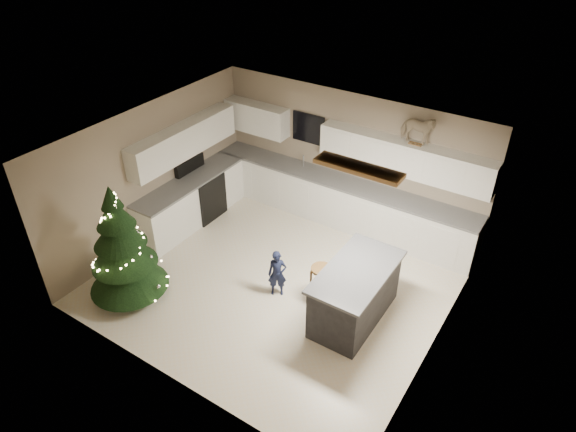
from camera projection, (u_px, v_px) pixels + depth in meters
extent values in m
plane|color=beige|center=(277.00, 281.00, 8.87)|extent=(5.50, 5.50, 0.00)
cube|color=gray|center=(349.00, 158.00, 9.89)|extent=(5.50, 0.02, 2.60)
cube|color=gray|center=(164.00, 312.00, 6.40)|extent=(5.50, 0.02, 2.60)
cube|color=gray|center=(152.00, 173.00, 9.39)|extent=(0.02, 5.00, 2.60)
cube|color=gray|center=(445.00, 281.00, 6.90)|extent=(0.02, 5.00, 2.60)
cube|color=silver|center=(275.00, 144.00, 7.42)|extent=(5.50, 5.00, 0.02)
cube|color=brown|center=(358.00, 168.00, 6.93)|extent=(1.25, 0.32, 0.06)
cube|color=white|center=(358.00, 170.00, 6.95)|extent=(1.15, 0.24, 0.02)
cube|color=white|center=(339.00, 202.00, 10.15)|extent=(5.48, 0.60, 0.90)
cube|color=white|center=(191.00, 202.00, 10.15)|extent=(0.60, 2.60, 0.90)
cube|color=slate|center=(340.00, 181.00, 9.88)|extent=(5.48, 0.62, 0.04)
cube|color=slate|center=(189.00, 181.00, 9.88)|extent=(0.62, 2.60, 0.04)
cube|color=white|center=(257.00, 118.00, 10.47)|extent=(1.40, 0.35, 0.60)
cube|color=white|center=(404.00, 158.00, 9.02)|extent=(3.20, 0.35, 0.60)
cube|color=white|center=(184.00, 141.00, 9.59)|extent=(0.35, 2.60, 0.60)
cube|color=black|center=(308.00, 128.00, 10.05)|extent=(0.70, 0.04, 0.60)
cube|color=#99999E|center=(301.00, 170.00, 10.31)|extent=(0.55, 0.40, 0.06)
cylinder|color=#99999E|center=(303.00, 161.00, 10.29)|extent=(0.03, 0.03, 0.24)
cube|color=black|center=(202.00, 196.00, 10.35)|extent=(0.64, 0.75, 0.90)
cube|color=black|center=(190.00, 166.00, 10.12)|extent=(0.10, 0.75, 0.30)
cube|color=black|center=(355.00, 295.00, 7.91)|extent=(0.80, 1.60, 0.90)
cube|color=#38383E|center=(357.00, 271.00, 7.64)|extent=(0.90, 1.70, 0.05)
cylinder|color=brown|center=(322.00, 269.00, 8.14)|extent=(0.34, 0.34, 0.04)
cylinder|color=brown|center=(311.00, 286.00, 8.30)|extent=(0.04, 0.04, 0.61)
cylinder|color=brown|center=(324.00, 291.00, 8.19)|extent=(0.04, 0.04, 0.61)
cylinder|color=brown|center=(318.00, 278.00, 8.47)|extent=(0.04, 0.04, 0.61)
cylinder|color=brown|center=(331.00, 283.00, 8.36)|extent=(0.04, 0.04, 0.61)
cube|color=brown|center=(321.00, 289.00, 8.39)|extent=(0.26, 0.03, 0.03)
cylinder|color=#3F2816|center=(131.00, 287.00, 8.52)|extent=(0.11, 0.11, 0.28)
cone|color=black|center=(127.00, 270.00, 8.31)|extent=(1.27, 1.27, 0.65)
cone|color=black|center=(122.00, 250.00, 8.07)|extent=(1.04, 1.04, 0.56)
cone|color=black|center=(118.00, 230.00, 7.87)|extent=(0.82, 0.82, 0.51)
cone|color=black|center=(114.00, 213.00, 7.69)|extent=(0.60, 0.60, 0.47)
cone|color=black|center=(110.00, 197.00, 7.53)|extent=(0.34, 0.34, 0.37)
sphere|color=#FFD88C|center=(159.00, 298.00, 8.16)|extent=(0.03, 0.03, 0.03)
sphere|color=#FFD88C|center=(165.00, 289.00, 8.29)|extent=(0.03, 0.03, 0.03)
sphere|color=#FFD88C|center=(168.00, 280.00, 8.43)|extent=(0.03, 0.03, 0.03)
sphere|color=#FFD88C|center=(167.00, 271.00, 8.55)|extent=(0.03, 0.03, 0.03)
sphere|color=#FFD88C|center=(163.00, 263.00, 8.66)|extent=(0.03, 0.03, 0.03)
sphere|color=#FFD88C|center=(157.00, 257.00, 8.74)|extent=(0.03, 0.03, 0.03)
sphere|color=#FFD88C|center=(149.00, 252.00, 8.79)|extent=(0.03, 0.03, 0.03)
sphere|color=#FFD88C|center=(139.00, 250.00, 8.79)|extent=(0.03, 0.03, 0.03)
sphere|color=#FFD88C|center=(129.00, 249.00, 8.76)|extent=(0.03, 0.03, 0.03)
sphere|color=#FFD88C|center=(119.00, 249.00, 8.68)|extent=(0.03, 0.03, 0.03)
sphere|color=#FFD88C|center=(110.00, 251.00, 8.58)|extent=(0.03, 0.03, 0.03)
sphere|color=#FFD88C|center=(102.00, 254.00, 8.45)|extent=(0.03, 0.03, 0.03)
sphere|color=#FFD88C|center=(96.00, 258.00, 8.31)|extent=(0.03, 0.03, 0.03)
sphere|color=#FFD88C|center=(93.00, 262.00, 8.17)|extent=(0.03, 0.03, 0.03)
sphere|color=#FFD88C|center=(93.00, 266.00, 8.03)|extent=(0.03, 0.03, 0.03)
sphere|color=#FFD88C|center=(95.00, 268.00, 7.92)|extent=(0.03, 0.03, 0.03)
sphere|color=#FFD88C|center=(100.00, 270.00, 7.83)|extent=(0.03, 0.03, 0.03)
sphere|color=#FFD88C|center=(106.00, 270.00, 7.77)|extent=(0.03, 0.03, 0.03)
sphere|color=#FFD88C|center=(114.00, 269.00, 7.74)|extent=(0.03, 0.03, 0.03)
sphere|color=#FFD88C|center=(122.00, 266.00, 7.74)|extent=(0.03, 0.03, 0.03)
sphere|color=#FFD88C|center=(129.00, 262.00, 7.76)|extent=(0.03, 0.03, 0.03)
sphere|color=#FFD88C|center=(136.00, 256.00, 7.81)|extent=(0.03, 0.03, 0.03)
sphere|color=#FFD88C|center=(140.00, 250.00, 7.88)|extent=(0.03, 0.03, 0.03)
sphere|color=#FFD88C|center=(143.00, 244.00, 7.95)|extent=(0.03, 0.03, 0.03)
sphere|color=#FFD88C|center=(143.00, 238.00, 8.01)|extent=(0.03, 0.03, 0.03)
sphere|color=#FFD88C|center=(142.00, 233.00, 8.07)|extent=(0.03, 0.03, 0.03)
sphere|color=#FFD88C|center=(139.00, 228.00, 8.11)|extent=(0.03, 0.03, 0.03)
sphere|color=#FFD88C|center=(134.00, 224.00, 8.13)|extent=(0.03, 0.03, 0.03)
sphere|color=#FFD88C|center=(128.00, 222.00, 8.13)|extent=(0.03, 0.03, 0.03)
sphere|color=#FFD88C|center=(122.00, 220.00, 8.11)|extent=(0.03, 0.03, 0.03)
sphere|color=#FFD88C|center=(117.00, 219.00, 8.07)|extent=(0.03, 0.03, 0.03)
sphere|color=#FFD88C|center=(111.00, 219.00, 8.01)|extent=(0.03, 0.03, 0.03)
sphere|color=#FFD88C|center=(107.00, 219.00, 7.94)|extent=(0.03, 0.03, 0.03)
sphere|color=#FFD88C|center=(103.00, 219.00, 7.86)|extent=(0.03, 0.03, 0.03)
sphere|color=#FFD88C|center=(101.00, 220.00, 7.78)|extent=(0.03, 0.03, 0.03)
sphere|color=#FFD88C|center=(101.00, 220.00, 7.71)|extent=(0.03, 0.03, 0.03)
sphere|color=#FFD88C|center=(101.00, 220.00, 7.64)|extent=(0.03, 0.03, 0.03)
sphere|color=#FFD88C|center=(103.00, 219.00, 7.59)|extent=(0.03, 0.03, 0.03)
sphere|color=#FFD88C|center=(105.00, 218.00, 7.56)|extent=(0.03, 0.03, 0.03)
sphere|color=#FFD88C|center=(108.00, 216.00, 7.53)|extent=(0.03, 0.03, 0.03)
sphere|color=#FFD88C|center=(111.00, 214.00, 7.52)|extent=(0.03, 0.03, 0.03)
sphere|color=#FFD88C|center=(113.00, 211.00, 7.52)|extent=(0.03, 0.03, 0.03)
sphere|color=#FFD88C|center=(115.00, 208.00, 7.52)|extent=(0.03, 0.03, 0.03)
sphere|color=#FFD88C|center=(116.00, 204.00, 7.53)|extent=(0.03, 0.03, 0.03)
sphere|color=#FFD88C|center=(117.00, 201.00, 7.54)|extent=(0.03, 0.03, 0.03)
sphere|color=#FFD88C|center=(116.00, 198.00, 7.54)|extent=(0.03, 0.03, 0.03)
sphere|color=#FFD88C|center=(115.00, 195.00, 7.53)|extent=(0.03, 0.03, 0.03)
sphere|color=#FFD88C|center=(114.00, 192.00, 7.52)|extent=(0.03, 0.03, 0.03)
sphere|color=silver|center=(154.00, 291.00, 8.14)|extent=(0.07, 0.07, 0.07)
sphere|color=silver|center=(134.00, 252.00, 8.75)|extent=(0.07, 0.07, 0.07)
sphere|color=silver|center=(97.00, 277.00, 8.00)|extent=(0.07, 0.07, 0.07)
sphere|color=silver|center=(148.00, 262.00, 8.08)|extent=(0.07, 0.07, 0.07)
sphere|color=silver|center=(120.00, 238.00, 8.38)|extent=(0.07, 0.07, 0.07)
sphere|color=silver|center=(105.00, 254.00, 7.78)|extent=(0.07, 0.07, 0.07)
sphere|color=silver|center=(137.00, 236.00, 7.94)|extent=(0.07, 0.07, 0.07)
sphere|color=silver|center=(112.00, 223.00, 8.00)|extent=(0.07, 0.07, 0.07)
sphere|color=silver|center=(110.00, 228.00, 7.64)|extent=(0.07, 0.07, 0.07)
sphere|color=silver|center=(123.00, 212.00, 7.74)|extent=(0.07, 0.07, 0.07)
sphere|color=silver|center=(109.00, 205.00, 7.65)|extent=(0.07, 0.07, 0.07)
sphere|color=silver|center=(110.00, 199.00, 7.52)|extent=(0.07, 0.07, 0.07)
imported|color=#121C36|center=(277.00, 274.00, 8.37)|extent=(0.37, 0.34, 0.84)
cube|color=brown|center=(415.00, 145.00, 8.74)|extent=(0.24, 0.02, 0.02)
cube|color=brown|center=(416.00, 143.00, 8.80)|extent=(0.24, 0.02, 0.02)
imported|color=beige|center=(418.00, 129.00, 8.62)|extent=(0.63, 0.33, 0.52)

